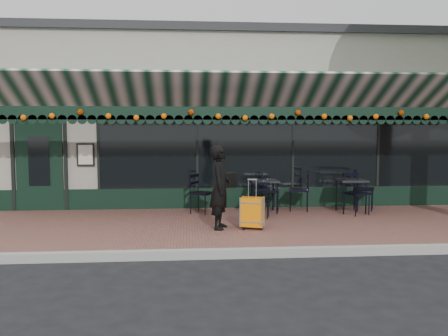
{
  "coord_description": "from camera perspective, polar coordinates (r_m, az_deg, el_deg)",
  "views": [
    {
      "loc": [
        -1.27,
        -7.72,
        2.15
      ],
      "look_at": [
        -0.53,
        1.6,
        1.35
      ],
      "focal_mm": 38.0,
      "sensor_mm": 36.0,
      "label": 1
    }
  ],
  "objects": [
    {
      "name": "chair_a_front",
      "position": [
        11.34,
        15.67,
        -2.99
      ],
      "size": [
        0.63,
        0.63,
        0.97
      ],
      "primitive_type": null,
      "rotation": [
        0.0,
        0.0,
        0.38
      ],
      "color": "black",
      "rests_on": "sidewalk"
    },
    {
      "name": "suitcase",
      "position": [
        9.38,
        3.41,
        -5.37
      ],
      "size": [
        0.49,
        0.37,
        0.99
      ],
      "rotation": [
        0.0,
        0.0,
        -0.34
      ],
      "color": "orange",
      "rests_on": "sidewalk"
    },
    {
      "name": "curb",
      "position": [
        8.02,
        4.78,
        -10.13
      ],
      "size": [
        18.0,
        0.16,
        0.15
      ],
      "primitive_type": "cube",
      "color": "#9E9E99",
      "rests_on": "ground"
    },
    {
      "name": "chair_a_left",
      "position": [
        11.57,
        9.01,
        -2.67
      ],
      "size": [
        0.6,
        0.6,
        0.98
      ],
      "primitive_type": null,
      "rotation": [
        0.0,
        0.0,
        -1.81
      ],
      "color": "black",
      "rests_on": "sidewalk"
    },
    {
      "name": "chair_b_right",
      "position": [
        11.6,
        5.55,
        -2.8
      ],
      "size": [
        0.51,
        0.51,
        0.91
      ],
      "primitive_type": null,
      "rotation": [
        0.0,
        0.0,
        1.43
      ],
      "color": "black",
      "rests_on": "sidewalk"
    },
    {
      "name": "sidewalk",
      "position": [
        10.02,
        2.84,
        -7.08
      ],
      "size": [
        18.0,
        4.0,
        0.15
      ],
      "primitive_type": "cube",
      "color": "brown",
      "rests_on": "ground"
    },
    {
      "name": "chair_b_front",
      "position": [
        10.56,
        4.44,
        -3.88
      ],
      "size": [
        0.48,
        0.48,
        0.79
      ],
      "primitive_type": null,
      "rotation": [
        0.0,
        0.0,
        -0.26
      ],
      "color": "black",
      "rests_on": "sidewalk"
    },
    {
      "name": "cafe_table_b",
      "position": [
        11.19,
        4.86,
        -1.85
      ],
      "size": [
        0.63,
        0.63,
        0.77
      ],
      "color": "black",
      "rests_on": "sidewalk"
    },
    {
      "name": "ground",
      "position": [
        8.12,
        4.69,
        -10.49
      ],
      "size": [
        80.0,
        80.0,
        0.0
      ],
      "primitive_type": "plane",
      "color": "black",
      "rests_on": "ground"
    },
    {
      "name": "chair_b_left",
      "position": [
        11.17,
        3.38,
        -3.49
      ],
      "size": [
        0.48,
        0.48,
        0.75
      ],
      "primitive_type": null,
      "rotation": [
        0.0,
        0.0,
        -1.89
      ],
      "color": "black",
      "rests_on": "sidewalk"
    },
    {
      "name": "chair_a_right",
      "position": [
        12.04,
        16.45,
        -2.49
      ],
      "size": [
        0.66,
        0.66,
        0.99
      ],
      "primitive_type": null,
      "rotation": [
        0.0,
        0.0,
        1.15
      ],
      "color": "black",
      "rests_on": "sidewalk"
    },
    {
      "name": "restaurant_building",
      "position": [
        15.61,
        0.09,
        5.32
      ],
      "size": [
        12.0,
        9.6,
        4.5
      ],
      "color": "gray",
      "rests_on": "ground"
    },
    {
      "name": "cafe_table_a",
      "position": [
        11.56,
        15.05,
        -1.72
      ],
      "size": [
        0.64,
        0.64,
        0.78
      ],
      "color": "black",
      "rests_on": "sidewalk"
    },
    {
      "name": "chair_solo",
      "position": [
        11.08,
        -2.71,
        -3.1
      ],
      "size": [
        0.63,
        0.63,
        0.93
      ],
      "primitive_type": null,
      "rotation": [
        0.0,
        0.0,
        1.05
      ],
      "color": "black",
      "rests_on": "sidewalk"
    },
    {
      "name": "woman",
      "position": [
        9.34,
        -0.45,
        -2.31
      ],
      "size": [
        0.53,
        0.68,
        1.66
      ],
      "primitive_type": "imported",
      "rotation": [
        0.0,
        0.0,
        1.33
      ],
      "color": "black",
      "rests_on": "sidewalk"
    }
  ]
}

